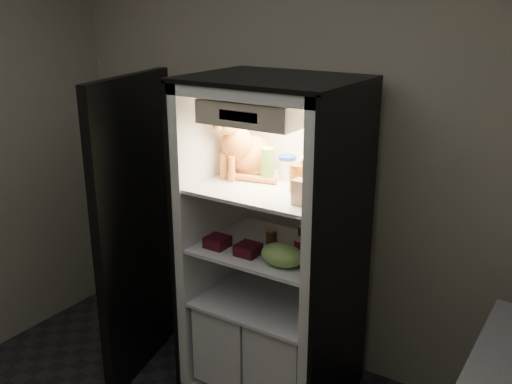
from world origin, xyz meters
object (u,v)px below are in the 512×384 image
(berry_box_left, at_px, (217,242))
(grape_bag, at_px, (282,255))
(berry_box_right, at_px, (248,249))
(parmesan_shaker, at_px, (268,165))
(soda_can_a, at_px, (304,237))
(pepper_jar, at_px, (311,174))
(salsa_jar, at_px, (297,178))
(cream_carton, at_px, (301,192))
(mayo_tub, at_px, (287,168))
(refrigerator, at_px, (275,266))
(soda_can_c, at_px, (301,251))
(tabby_cat, at_px, (244,148))
(soda_can_b, at_px, (309,243))
(condiment_jar, at_px, (272,237))

(berry_box_left, bearing_deg, grape_bag, -1.15)
(berry_box_right, bearing_deg, grape_bag, -3.82)
(parmesan_shaker, relative_size, soda_can_a, 1.50)
(pepper_jar, xyz_separation_m, berry_box_right, (-0.26, -0.21, -0.41))
(salsa_jar, height_order, cream_carton, salsa_jar)
(grape_bag, xyz_separation_m, berry_box_left, (-0.42, 0.01, -0.03))
(berry_box_left, xyz_separation_m, berry_box_right, (0.20, 0.01, -0.00))
(mayo_tub, xyz_separation_m, cream_carton, (0.26, -0.32, -0.01))
(soda_can_a, xyz_separation_m, berry_box_left, (-0.41, -0.25, -0.03))
(cream_carton, bearing_deg, salsa_jar, 124.43)
(refrigerator, xyz_separation_m, soda_can_c, (0.25, -0.17, 0.22))
(soda_can_a, height_order, grape_bag, soda_can_a)
(soda_can_c, bearing_deg, tabby_cat, 158.29)
(parmesan_shaker, distance_m, salsa_jar, 0.23)
(tabby_cat, height_order, soda_can_a, tabby_cat)
(soda_can_a, bearing_deg, grape_bag, -86.91)
(tabby_cat, relative_size, soda_can_b, 3.60)
(soda_can_a, bearing_deg, cream_carton, -66.99)
(parmesan_shaker, distance_m, cream_carton, 0.40)
(tabby_cat, relative_size, berry_box_left, 3.68)
(refrigerator, relative_size, pepper_jar, 10.09)
(refrigerator, xyz_separation_m, soda_can_b, (0.23, -0.03, 0.21))
(soda_can_b, distance_m, soda_can_c, 0.14)
(berry_box_left, bearing_deg, cream_carton, 0.68)
(mayo_tub, relative_size, berry_box_left, 1.13)
(berry_box_left, bearing_deg, salsa_jar, 22.65)
(grape_bag, height_order, berry_box_left, grape_bag)
(refrigerator, bearing_deg, cream_carton, -39.33)
(condiment_jar, bearing_deg, berry_box_left, -139.74)
(salsa_jar, relative_size, pepper_jar, 0.79)
(cream_carton, distance_m, soda_can_a, 0.44)
(condiment_jar, bearing_deg, tabby_cat, 165.22)
(parmesan_shaker, height_order, cream_carton, parmesan_shaker)
(soda_can_c, bearing_deg, soda_can_b, 100.67)
(grape_bag, bearing_deg, soda_can_b, 78.07)
(salsa_jar, relative_size, soda_can_c, 1.06)
(parmesan_shaker, xyz_separation_m, pepper_jar, (0.28, -0.01, -0.00))
(soda_can_a, bearing_deg, condiment_jar, -162.07)
(salsa_jar, xyz_separation_m, berry_box_left, (-0.40, -0.17, -0.39))
(tabby_cat, height_order, salsa_jar, tabby_cat)
(mayo_tub, relative_size, pepper_jar, 0.73)
(refrigerator, xyz_separation_m, mayo_tub, (0.01, 0.10, 0.57))
(pepper_jar, height_order, condiment_jar, pepper_jar)
(soda_can_a, bearing_deg, parmesan_shaker, -173.01)
(cream_carton, height_order, condiment_jar, cream_carton)
(pepper_jar, height_order, soda_can_c, pepper_jar)
(soda_can_a, bearing_deg, mayo_tub, 154.21)
(refrigerator, relative_size, soda_can_b, 15.30)
(grape_bag, bearing_deg, parmesan_shaker, 135.22)
(pepper_jar, bearing_deg, refrigerator, 175.65)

